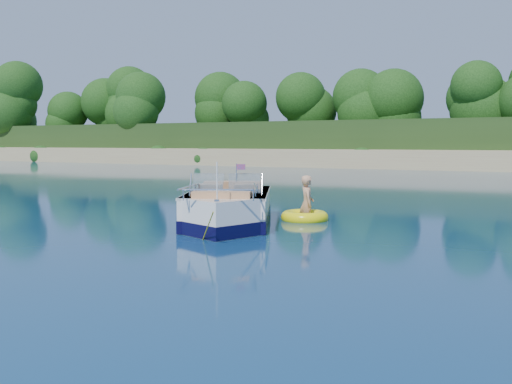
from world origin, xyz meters
TOP-DOWN VIEW (x-y plane):
  - ground at (0.00, 0.00)m, footprint 160.00×160.00m
  - shoreline at (0.00, 63.77)m, footprint 170.00×59.00m
  - treeline at (0.04, 41.01)m, footprint 150.00×7.12m
  - motorboat at (-0.83, 2.85)m, footprint 3.53×5.40m
  - tow_tube at (0.55, 4.66)m, footprint 1.69×1.69m
  - boy at (0.57, 4.75)m, footprint 0.79×0.93m

SIDE VIEW (x-z plane):
  - ground at x=0.00m, z-range 0.00..0.00m
  - boy at x=0.57m, z-range -0.84..0.84m
  - tow_tube at x=0.55m, z-range -0.08..0.26m
  - motorboat at x=-0.83m, z-range -0.59..1.34m
  - shoreline at x=0.00m, z-range -2.02..3.98m
  - treeline at x=0.04m, z-range 1.45..9.64m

